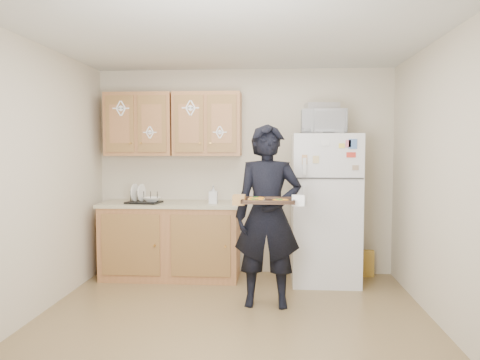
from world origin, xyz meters
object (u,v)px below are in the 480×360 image
object	(u,v)px
refrigerator	(325,208)
baking_tray	(268,201)
person	(268,216)
dish_rack	(144,197)
microwave	(323,122)

from	to	relation	value
refrigerator	baking_tray	bearing A→B (deg)	-118.45
person	baking_tray	xyz separation A→B (m)	(0.01, -0.30, 0.18)
person	refrigerator	bearing A→B (deg)	55.03
person	dish_rack	bearing A→B (deg)	151.77
microwave	dish_rack	bearing A→B (deg)	-179.54
refrigerator	microwave	xyz separation A→B (m)	(-0.03, -0.05, 0.99)
refrigerator	person	xyz separation A→B (m)	(-0.64, -0.87, 0.03)
refrigerator	person	distance (m)	1.09
person	dish_rack	world-z (taller)	person
baking_tray	person	bearing A→B (deg)	92.76
baking_tray	microwave	world-z (taller)	microwave
baking_tray	dish_rack	size ratio (longest dim) A/B	1.26
person	dish_rack	distance (m)	1.68
baking_tray	dish_rack	bearing A→B (deg)	143.77
baking_tray	microwave	distance (m)	1.49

